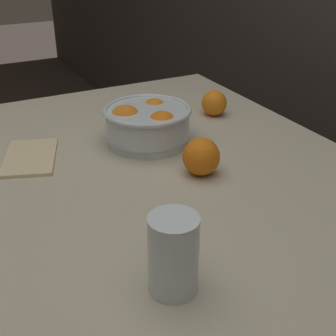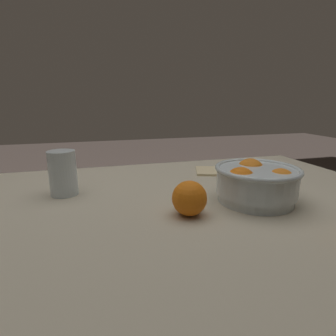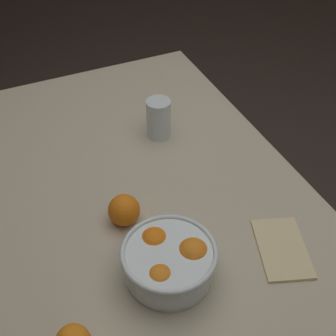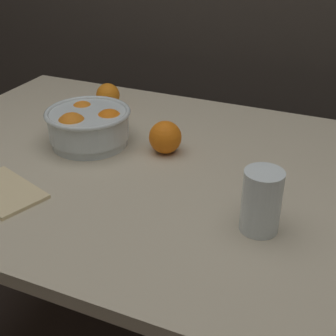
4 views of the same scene
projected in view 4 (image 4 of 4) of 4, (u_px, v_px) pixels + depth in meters
The scene contains 6 objects.
dining_table at pixel (172, 193), 1.14m from camera, with size 1.42×0.90×0.73m.
fruit_bowl at pixel (89, 125), 1.19m from camera, with size 0.22×0.22×0.10m.
juice_glass at pixel (261, 203), 0.87m from camera, with size 0.07×0.07×0.13m.
orange_loose_near_bowl at pixel (165, 137), 1.16m from camera, with size 0.08×0.08×0.08m, color orange.
orange_loose_front at pixel (108, 95), 1.43m from camera, with size 0.07×0.07×0.07m, color orange.
napkin at pixel (3, 191), 1.01m from camera, with size 0.19×0.11×0.01m, color beige.
Camera 4 is at (0.38, -0.89, 1.27)m, focal length 50.00 mm.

